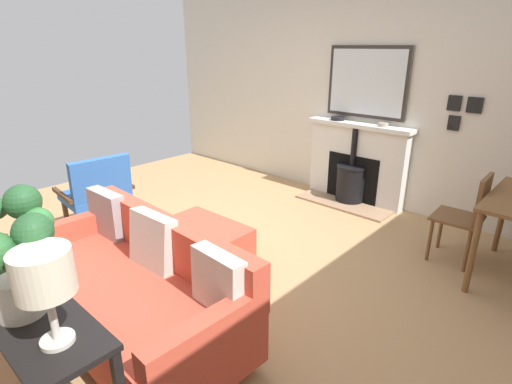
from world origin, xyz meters
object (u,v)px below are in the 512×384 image
mantel_bowl_near (338,118)px  console_table (10,297)px  table_lamp_far_end (44,276)px  dining_chair_near_fireplace (469,213)px  sofa (135,287)px  ottoman (204,242)px  armchair_accent (98,190)px  fireplace (355,168)px  potted_plant (14,248)px  mantel_bowl_far (383,124)px

mantel_bowl_near → console_table: 4.02m
table_lamp_far_end → dining_chair_near_fireplace: size_ratio=0.51×
sofa → table_lamp_far_end: (0.72, 0.65, 0.70)m
mantel_bowl_near → ottoman: mantel_bowl_near is taller
sofa → armchair_accent: size_ratio=2.19×
fireplace → mantel_bowl_near: mantel_bowl_near is taller
potted_plant → dining_chair_near_fireplace: 3.46m
armchair_accent → dining_chair_near_fireplace: same height
console_table → dining_chair_near_fireplace: 3.53m
console_table → mantel_bowl_near: bearing=-173.5°
mantel_bowl_near → potted_plant: 4.07m
console_table → potted_plant: (0.02, 0.37, 0.43)m
fireplace → potted_plant: 4.07m
sofa → console_table: sofa is taller
fireplace → potted_plant: size_ratio=2.25×
armchair_accent → dining_chair_near_fireplace: bearing=122.1°
fireplace → table_lamp_far_end: (3.97, 0.79, 0.62)m
ottoman → table_lamp_far_end: 2.04m
fireplace → ottoman: (2.36, -0.18, -0.19)m
sofa → console_table: bearing=0.1°
ottoman → dining_chair_near_fireplace: bearing=133.8°
mantel_bowl_far → fireplace: bearing=-88.4°
armchair_accent → table_lamp_far_end: table_lamp_far_end is taller
ottoman → console_table: size_ratio=0.47×
sofa → potted_plant: bearing=26.6°
mantel_bowl_near → table_lamp_far_end: bearing=15.5°
table_lamp_far_end → potted_plant: 0.28m
dining_chair_near_fireplace → armchair_accent: bearing=-57.9°
ottoman → armchair_accent: (0.28, -1.35, 0.24)m
ottoman → console_table: 1.68m
ottoman → mantel_bowl_far: bearing=168.4°
mantel_bowl_near → console_table: bearing=6.5°
mantel_bowl_far → sofa: 3.33m
mantel_bowl_near → table_lamp_far_end: (3.97, 1.10, 0.02)m
mantel_bowl_far → potted_plant: potted_plant is taller
sofa → table_lamp_far_end: 1.20m
armchair_accent → console_table: (1.32, 1.68, 0.16)m
fireplace → armchair_accent: bearing=-30.0°
fireplace → mantel_bowl_far: (-0.01, 0.31, 0.60)m
mantel_bowl_far → dining_chair_near_fireplace: size_ratio=0.14×
fireplace → console_table: 3.97m
armchair_accent → dining_chair_near_fireplace: (-1.92, 3.06, 0.02)m
table_lamp_far_end → console_table: bearing=-90.0°
fireplace → potted_plant: bearing=7.4°
mantel_bowl_near → dining_chair_near_fireplace: size_ratio=0.20×
armchair_accent → mantel_bowl_near: bearing=155.2°
fireplace → mantel_bowl_near: bearing=-91.6°
ottoman → fireplace: bearing=175.7°
ottoman → dining_chair_near_fireplace: 2.39m
armchair_accent → potted_plant: 2.51m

